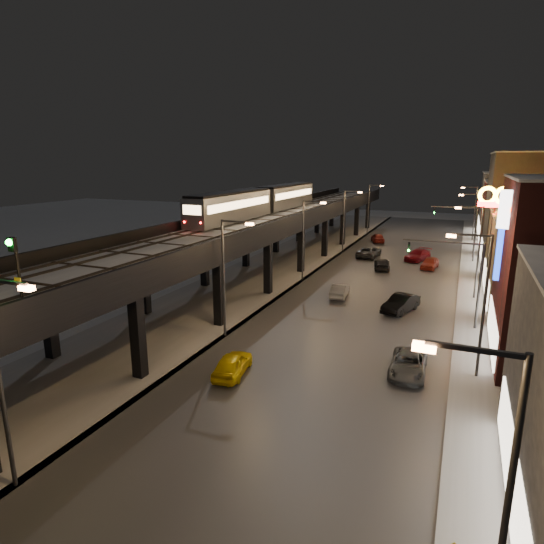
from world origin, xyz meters
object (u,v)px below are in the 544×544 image
(car_mid_silver, at_px, (369,252))
(car_onc_red, at_px, (430,263))
(car_taxi, at_px, (233,365))
(car_onc_dark, at_px, (408,365))
(car_far_white, at_px, (378,238))
(car_near_white, at_px, (340,291))
(car_mid_dark, at_px, (382,265))
(rail_signal, at_px, (15,260))
(car_onc_silver, at_px, (401,304))
(sign_citgo, at_px, (517,234))
(subway_train, at_px, (263,200))
(car_onc_white, at_px, (418,255))

(car_mid_silver, height_order, car_onc_red, car_mid_silver)
(car_taxi, height_order, car_mid_silver, car_mid_silver)
(car_onc_dark, bearing_deg, car_mid_silver, 103.08)
(car_far_white, bearing_deg, car_onc_red, 101.39)
(car_near_white, bearing_deg, car_mid_dark, -103.33)
(rail_signal, bearing_deg, car_near_white, 76.62)
(car_far_white, distance_m, car_onc_silver, 35.86)
(car_mid_dark, distance_m, sign_citgo, 28.20)
(car_mid_silver, bearing_deg, car_near_white, 96.00)
(car_mid_dark, relative_size, car_onc_silver, 0.97)
(car_mid_dark, bearing_deg, car_mid_silver, -77.45)
(car_taxi, distance_m, sign_citgo, 19.40)
(car_near_white, xyz_separation_m, car_mid_silver, (-1.16, 20.34, 0.11))
(rail_signal, xyz_separation_m, car_mid_dark, (8.69, 42.52, -8.36))
(rail_signal, height_order, car_mid_dark, rail_signal)
(car_mid_dark, distance_m, car_onc_dark, 28.89)
(car_mid_dark, bearing_deg, car_onc_dark, 91.82)
(subway_train, distance_m, car_mid_silver, 16.92)
(car_onc_silver, bearing_deg, subway_train, 164.27)
(car_far_white, bearing_deg, subway_train, 44.04)
(car_onc_white, bearing_deg, car_onc_dark, -66.72)
(subway_train, relative_size, car_mid_silver, 5.98)
(car_taxi, relative_size, sign_citgo, 0.36)
(rail_signal, bearing_deg, car_far_white, 85.58)
(car_mid_silver, height_order, car_onc_white, car_mid_silver)
(subway_train, xyz_separation_m, car_taxi, (11.39, -30.14, -7.52))
(car_mid_silver, bearing_deg, car_onc_dark, 107.79)
(car_far_white, bearing_deg, car_onc_dark, 83.95)
(subway_train, bearing_deg, car_far_white, 62.47)
(car_onc_silver, bearing_deg, car_taxi, -96.79)
(car_near_white, bearing_deg, car_mid_silver, -92.50)
(car_taxi, height_order, car_mid_dark, car_taxi)
(car_taxi, bearing_deg, rail_signal, 54.58)
(subway_train, height_order, car_onc_silver, subway_train)
(car_onc_red, bearing_deg, car_mid_silver, 161.49)
(subway_train, distance_m, car_onc_white, 22.20)
(car_taxi, relative_size, car_far_white, 0.93)
(car_near_white, relative_size, car_mid_dark, 0.89)
(sign_citgo, bearing_deg, rail_signal, -138.43)
(car_onc_red, bearing_deg, car_mid_dark, -145.89)
(car_near_white, distance_m, car_mid_dark, 13.68)
(subway_train, xyz_separation_m, car_onc_red, (20.51, 5.10, -7.51))
(car_far_white, xyz_separation_m, sign_citgo, (15.84, -43.30, 8.00))
(rail_signal, xyz_separation_m, car_mid_silver, (5.73, 49.30, -8.24))
(car_mid_dark, bearing_deg, subway_train, -2.15)
(car_near_white, height_order, car_far_white, car_far_white)
(rail_signal, xyz_separation_m, car_onc_dark, (15.12, 14.36, -8.36))
(car_onc_dark, bearing_deg, subway_train, 127.87)
(car_near_white, bearing_deg, sign_citgo, 136.30)
(subway_train, bearing_deg, car_onc_white, 26.87)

